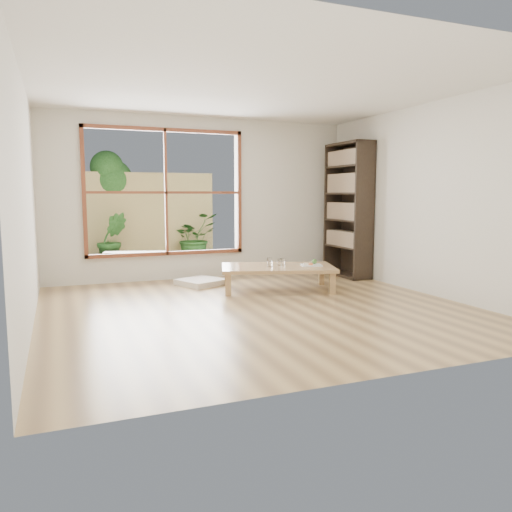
{
  "coord_description": "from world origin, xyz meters",
  "views": [
    {
      "loc": [
        -2.22,
        -5.49,
        1.36
      ],
      "look_at": [
        0.23,
        0.66,
        0.55
      ],
      "focal_mm": 35.0,
      "sensor_mm": 36.0,
      "label": 1
    }
  ],
  "objects_px": {
    "low_table": "(278,269)",
    "garden_bench": "(136,255)",
    "food_tray": "(312,264)",
    "bookshelf": "(348,210)"
  },
  "relations": [
    {
      "from": "low_table",
      "to": "food_tray",
      "type": "relative_size",
      "value": 5.35
    },
    {
      "from": "bookshelf",
      "to": "garden_bench",
      "type": "height_order",
      "value": "bookshelf"
    },
    {
      "from": "bookshelf",
      "to": "food_tray",
      "type": "bearing_deg",
      "value": -142.5
    },
    {
      "from": "food_tray",
      "to": "garden_bench",
      "type": "relative_size",
      "value": 0.29
    },
    {
      "from": "bookshelf",
      "to": "food_tray",
      "type": "distance_m",
      "value": 1.61
    },
    {
      "from": "low_table",
      "to": "garden_bench",
      "type": "xyz_separation_m",
      "value": [
        -1.66,
        2.37,
        0.01
      ]
    },
    {
      "from": "low_table",
      "to": "food_tray",
      "type": "bearing_deg",
      "value": -0.06
    },
    {
      "from": "low_table",
      "to": "garden_bench",
      "type": "bearing_deg",
      "value": 142.64
    },
    {
      "from": "low_table",
      "to": "garden_bench",
      "type": "distance_m",
      "value": 2.89
    },
    {
      "from": "garden_bench",
      "to": "low_table",
      "type": "bearing_deg",
      "value": -38.23
    }
  ]
}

